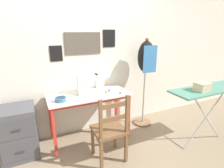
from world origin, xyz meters
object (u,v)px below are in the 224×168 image
Objects in this scene: thread_spool_near_machine at (106,92)px; storage_box at (202,87)px; fabric_bowl at (61,99)px; wooden_chair at (110,130)px; dress_form at (146,63)px; ironing_board at (211,91)px; sewing_machine at (91,85)px; thread_spool_mid_table at (109,91)px; filing_cabinet at (19,132)px; scissors at (120,92)px.

storage_box reaches higher than thread_spool_near_machine.
fabric_bowl is 0.68m from thread_spool_near_machine.
wooden_chair reaches higher than fabric_bowl.
ironing_board is at bearing -60.83° from dress_form.
storage_box is at bearing -36.84° from sewing_machine.
sewing_machine is at bearing 148.69° from ironing_board.
thread_spool_near_machine is at bearing 4.09° from fabric_bowl.
ironing_board reaches higher than thread_spool_mid_table.
scissors is at bearing -6.00° from filing_cabinet.
dress_form is 0.96m from storage_box.
scissors is 1.27m from ironing_board.
wooden_chair is at bearing 169.44° from ironing_board.
ironing_board is at bearing -34.20° from thread_spool_mid_table.
sewing_machine is 0.30m from thread_spool_mid_table.
scissors is 3.09× the size of thread_spool_near_machine.
ironing_board is (1.43, -0.27, 0.40)m from wooden_chair.
thread_spool_near_machine is (-0.21, 0.08, 0.01)m from scissors.
scissors is 0.69m from dress_form.
dress_form reaches higher than thread_spool_near_machine.
dress_form reaches higher than thread_spool_mid_table.
storage_box is at bearing -172.44° from ironing_board.
thread_spool_mid_table is (0.26, -0.08, -0.11)m from sewing_machine.
thread_spool_near_machine is 0.64m from wooden_chair.
sewing_machine is at bearing 143.16° from storage_box.
ironing_board is at bearing -31.31° from sewing_machine.
fabric_bowl is 0.22× the size of filing_cabinet.
sewing_machine reaches higher than filing_cabinet.
fabric_bowl is 2.08m from ironing_board.
thread_spool_mid_table is at bearing 138.76° from storage_box.
sewing_machine is at bearing 1.17° from filing_cabinet.
filing_cabinet is 0.46× the size of dress_form.
sewing_machine is at bearing 179.43° from dress_form.
scissors is (0.89, -0.03, -0.03)m from fabric_bowl.
thread_spool_near_machine is at bearing 159.29° from scissors.
sewing_machine is 1.54m from storage_box.
sewing_machine is 1.00m from dress_form.
scissors is 0.11× the size of ironing_board.
fabric_bowl is 0.10× the size of dress_form.
thread_spool_mid_table is 0.80m from dress_form.
thread_spool_near_machine is 0.85m from dress_form.
sewing_machine is 0.30× the size of ironing_board.
fabric_bowl is at bearing 158.91° from ironing_board.
sewing_machine is 2.14× the size of storage_box.
thread_spool_mid_table is at bearing 145.80° from ironing_board.
thread_spool_mid_table reaches higher than filing_cabinet.
wooden_chair is at bearing -108.49° from thread_spool_near_machine.
thread_spool_mid_table is 0.04× the size of wooden_chair.
wooden_chair is 5.26× the size of storage_box.
filing_cabinet is at bearing -178.83° from sewing_machine.
fabric_bowl is at bearing -163.09° from sewing_machine.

